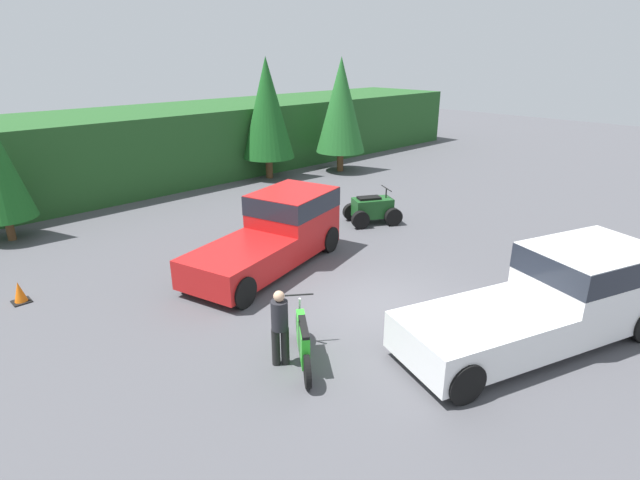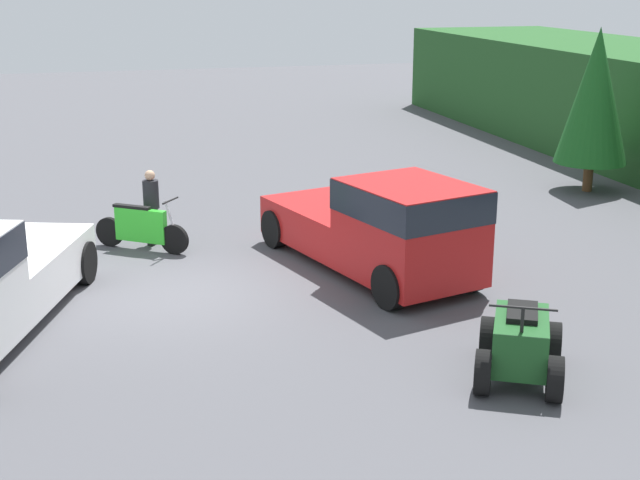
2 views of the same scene
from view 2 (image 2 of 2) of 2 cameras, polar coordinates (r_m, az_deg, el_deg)
name	(u,v)px [view 2 (image 2 of 2)]	position (r m, az deg, el deg)	size (l,w,h in m)	color
ground_plane	(176,295)	(16.38, -9.22, -3.47)	(80.00, 80.00, 0.00)	#4C4C51
tree_left	(595,96)	(24.52, 17.20, 8.78)	(1.89, 1.89, 4.30)	brown
pickup_truck_red	(384,225)	(16.87, 4.15, 0.97)	(5.63, 3.30, 1.98)	red
dirt_bike	(141,228)	(18.99, -11.37, 0.74)	(1.39, 1.83, 1.16)	black
quad_atv	(520,345)	(13.09, 12.69, -6.58)	(2.23, 1.94, 1.28)	black
rider_person	(151,204)	(19.25, -10.74, 2.25)	(0.47, 0.47, 1.62)	black
traffic_cone	(394,184)	(23.63, 4.74, 3.58)	(0.42, 0.42, 0.55)	black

